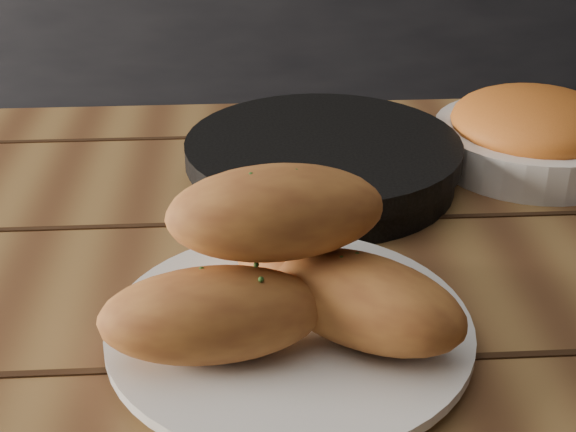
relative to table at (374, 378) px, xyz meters
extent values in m
cube|color=black|center=(-0.64, 1.71, -0.20)|extent=(2.80, 0.60, 0.90)
cube|color=brown|center=(0.00, 0.00, 0.08)|extent=(1.62, 0.81, 0.04)
cylinder|color=white|center=(-0.08, -0.08, 0.10)|extent=(0.23, 0.23, 0.01)
cylinder|color=white|center=(-0.08, -0.08, 0.11)|extent=(0.25, 0.25, 0.01)
ellipsoid|color=#C17A35|center=(-0.13, -0.11, 0.15)|extent=(0.15, 0.08, 0.06)
ellipsoid|color=#C17A35|center=(-0.03, -0.10, 0.15)|extent=(0.15, 0.13, 0.06)
ellipsoid|color=#C17A35|center=(-0.08, -0.02, 0.15)|extent=(0.10, 0.15, 0.06)
ellipsoid|color=#C17A35|center=(-0.09, -0.08, 0.20)|extent=(0.15, 0.08, 0.06)
cylinder|color=black|center=(-0.03, 0.18, 0.11)|extent=(0.26, 0.26, 0.03)
cylinder|color=black|center=(-0.03, 0.18, 0.13)|extent=(0.27, 0.27, 0.02)
cube|color=black|center=(0.16, 0.24, 0.13)|extent=(0.14, 0.06, 0.01)
cylinder|color=white|center=(0.19, 0.21, 0.12)|extent=(0.20, 0.20, 0.04)
ellipsoid|color=orange|center=(0.19, 0.21, 0.14)|extent=(0.17, 0.17, 0.06)
camera|label=1|loc=(-0.11, -0.53, 0.44)|focal=50.00mm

